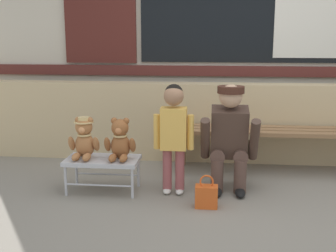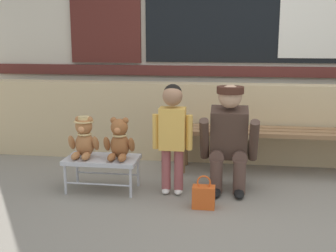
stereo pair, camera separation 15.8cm
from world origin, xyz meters
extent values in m
plane|color=gray|center=(0.00, 0.00, 0.00)|extent=(60.00, 60.00, 0.00)
cube|color=tan|center=(0.00, 1.43, 0.42)|extent=(6.53, 0.25, 0.85)
cube|color=#56231E|center=(0.00, 1.83, 0.95)|extent=(6.13, 0.04, 0.12)
cube|color=#4C1E19|center=(-1.68, 1.83, 1.75)|extent=(0.84, 0.05, 1.43)
cube|color=#8E6642|center=(0.30, 0.92, 0.42)|extent=(2.10, 0.11, 0.04)
cube|color=#8E6642|center=(0.30, 1.06, 0.42)|extent=(2.10, 0.11, 0.04)
cube|color=#8E6642|center=(0.30, 1.20, 0.42)|extent=(2.10, 0.11, 0.04)
cylinder|color=#8E6642|center=(-0.67, 0.92, 0.20)|extent=(0.07, 0.07, 0.40)
cylinder|color=#8E6642|center=(-0.67, 1.20, 0.20)|extent=(0.07, 0.07, 0.40)
cube|color=#BCBCC1|center=(-1.31, 0.32, 0.28)|extent=(0.64, 0.36, 0.04)
cylinder|color=#BCBCC1|center=(-1.60, 0.17, 0.13)|extent=(0.02, 0.02, 0.26)
cylinder|color=#BCBCC1|center=(-1.60, 0.47, 0.13)|extent=(0.02, 0.02, 0.26)
cylinder|color=#BCBCC1|center=(-1.02, 0.17, 0.13)|extent=(0.02, 0.02, 0.26)
cylinder|color=#BCBCC1|center=(-1.02, 0.47, 0.13)|extent=(0.02, 0.02, 0.26)
cylinder|color=#BCBCC1|center=(-1.31, 0.17, 0.10)|extent=(0.58, 0.02, 0.02)
cylinder|color=#BCBCC1|center=(-1.31, 0.47, 0.10)|extent=(0.58, 0.02, 0.02)
ellipsoid|color=#A86B3D|center=(-1.47, 0.34, 0.41)|extent=(0.17, 0.14, 0.22)
sphere|color=#A86B3D|center=(-1.47, 0.33, 0.58)|extent=(0.15, 0.15, 0.15)
sphere|color=#E1955B|center=(-1.47, 0.28, 0.56)|extent=(0.06, 0.06, 0.06)
sphere|color=#A86B3D|center=(-1.52, 0.34, 0.63)|extent=(0.06, 0.06, 0.06)
ellipsoid|color=#A86B3D|center=(-1.58, 0.31, 0.43)|extent=(0.06, 0.11, 0.16)
ellipsoid|color=#A86B3D|center=(-1.51, 0.22, 0.33)|extent=(0.06, 0.15, 0.06)
sphere|color=#A86B3D|center=(-1.41, 0.34, 0.63)|extent=(0.06, 0.06, 0.06)
ellipsoid|color=#A86B3D|center=(-1.36, 0.31, 0.43)|extent=(0.06, 0.11, 0.16)
ellipsoid|color=#A86B3D|center=(-1.42, 0.22, 0.33)|extent=(0.06, 0.15, 0.06)
torus|color=#D6B775|center=(-1.47, 0.33, 0.51)|extent=(0.13, 0.13, 0.02)
cylinder|color=#D6B775|center=(-1.47, 0.33, 0.62)|extent=(0.17, 0.17, 0.01)
cylinder|color=#D6B775|center=(-1.47, 0.33, 0.64)|extent=(0.10, 0.10, 0.04)
ellipsoid|color=#93562D|center=(-1.15, 0.34, 0.41)|extent=(0.17, 0.14, 0.22)
sphere|color=#93562D|center=(-1.15, 0.33, 0.58)|extent=(0.15, 0.15, 0.15)
sphere|color=#C87B48|center=(-1.15, 0.28, 0.56)|extent=(0.06, 0.06, 0.06)
sphere|color=#93562D|center=(-1.20, 0.34, 0.63)|extent=(0.06, 0.06, 0.06)
ellipsoid|color=#93562D|center=(-1.26, 0.31, 0.43)|extent=(0.06, 0.11, 0.16)
ellipsoid|color=#93562D|center=(-1.19, 0.22, 0.33)|extent=(0.06, 0.15, 0.06)
sphere|color=#93562D|center=(-1.09, 0.34, 0.63)|extent=(0.06, 0.06, 0.06)
ellipsoid|color=#93562D|center=(-1.04, 0.31, 0.43)|extent=(0.06, 0.11, 0.16)
ellipsoid|color=#93562D|center=(-1.10, 0.22, 0.33)|extent=(0.06, 0.15, 0.06)
torus|color=#D6B775|center=(-1.15, 0.33, 0.51)|extent=(0.13, 0.13, 0.02)
cylinder|color=#994C4C|center=(-0.74, 0.33, 0.22)|extent=(0.08, 0.08, 0.36)
ellipsoid|color=silver|center=(-0.74, 0.31, 0.03)|extent=(0.07, 0.12, 0.05)
cylinder|color=#994C4C|center=(-0.63, 0.33, 0.22)|extent=(0.08, 0.08, 0.36)
ellipsoid|color=silver|center=(-0.63, 0.31, 0.03)|extent=(0.07, 0.12, 0.05)
cube|color=#EAB24C|center=(-0.68, 0.33, 0.58)|extent=(0.22, 0.15, 0.36)
cylinder|color=#EAB24C|center=(-0.83, 0.33, 0.55)|extent=(0.06, 0.06, 0.30)
cylinder|color=#EAB24C|center=(-0.54, 0.33, 0.55)|extent=(0.06, 0.06, 0.30)
sphere|color=#9E7051|center=(-0.68, 0.33, 0.86)|extent=(0.17, 0.17, 0.17)
sphere|color=black|center=(-0.68, 0.34, 0.88)|extent=(0.16, 0.16, 0.16)
cylinder|color=brown|center=(-0.30, 0.40, 0.15)|extent=(0.11, 0.11, 0.30)
cylinder|color=brown|center=(-0.30, 0.54, 0.32)|extent=(0.13, 0.32, 0.13)
ellipsoid|color=black|center=(-0.30, 0.32, 0.03)|extent=(0.09, 0.20, 0.06)
cylinder|color=brown|center=(-0.10, 0.40, 0.15)|extent=(0.11, 0.11, 0.30)
cylinder|color=brown|center=(-0.10, 0.54, 0.32)|extent=(0.13, 0.32, 0.13)
ellipsoid|color=black|center=(-0.10, 0.32, 0.03)|extent=(0.09, 0.20, 0.06)
cube|color=#473328|center=(-0.20, 0.51, 0.52)|extent=(0.32, 0.30, 0.47)
cylinder|color=#473328|center=(-0.41, 0.41, 0.48)|extent=(0.08, 0.28, 0.40)
cylinder|color=#473328|center=(0.01, 0.41, 0.48)|extent=(0.08, 0.28, 0.40)
sphere|color=tan|center=(-0.20, 0.44, 0.85)|extent=(0.20, 0.20, 0.20)
cylinder|color=#422319|center=(-0.20, 0.44, 0.91)|extent=(0.23, 0.23, 0.06)
cube|color=brown|center=(-0.01, 0.60, 0.38)|extent=(0.10, 0.22, 0.16)
cube|color=#DB561E|center=(-0.39, 0.04, 0.09)|extent=(0.18, 0.11, 0.18)
torus|color=#DB561E|center=(-0.39, 0.04, 0.22)|extent=(0.11, 0.01, 0.11)
camera|label=1|loc=(-0.35, -3.29, 1.36)|focal=46.76mm
camera|label=2|loc=(-0.19, -3.27, 1.36)|focal=46.76mm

